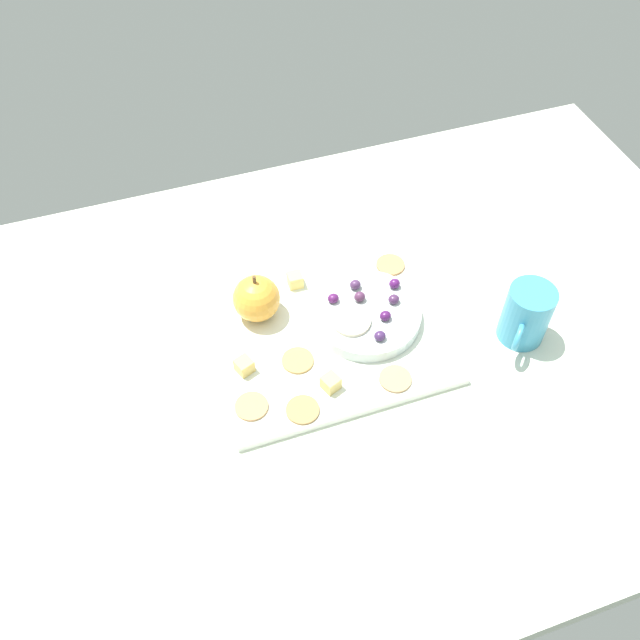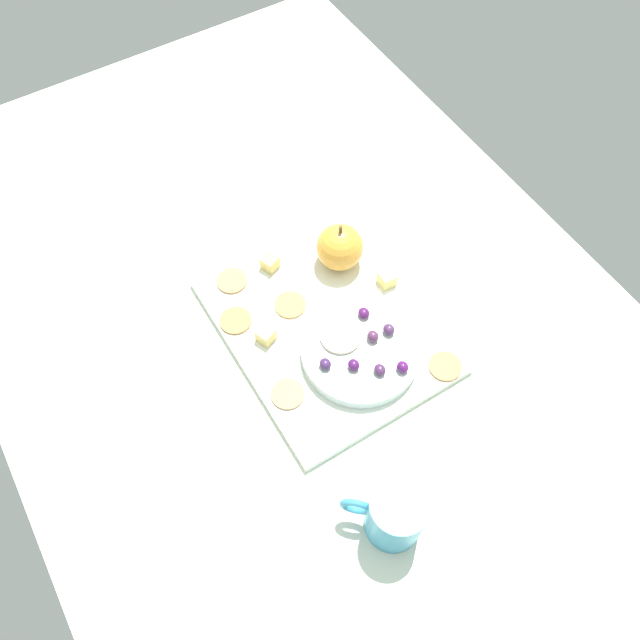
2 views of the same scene
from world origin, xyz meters
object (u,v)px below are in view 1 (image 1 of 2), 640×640
at_px(apple_whole, 256,298).
at_px(grape_6, 380,336).
at_px(serving_dish, 366,314).
at_px(grape_4, 394,299).
at_px(cheese_cube_2, 292,281).
at_px(grape_0, 385,316).
at_px(platter, 326,340).
at_px(cracker_1, 252,406).
at_px(cracker_3, 390,265).
at_px(grape_3, 333,298).
at_px(cracker_2, 395,379).
at_px(cheese_cube_0, 245,368).
at_px(cracker_0, 298,361).
at_px(grape_1, 395,284).
at_px(apple_slice_0, 351,321).
at_px(cheese_cube_1, 331,383).
at_px(cracker_4, 303,410).
at_px(grape_5, 355,285).
at_px(grape_2, 360,297).
at_px(cup, 526,315).

bearing_deg(apple_whole, grape_6, -38.30).
bearing_deg(serving_dish, grape_4, 1.71).
distance_m(cheese_cube_2, grape_6, 0.17).
bearing_deg(grape_0, cheese_cube_2, 129.95).
bearing_deg(platter, cracker_1, -148.90).
bearing_deg(cracker_3, grape_3, -153.97).
distance_m(cracker_2, grape_0, 0.09).
xyz_separation_m(cheese_cube_0, cracker_0, (0.07, -0.01, -0.01)).
distance_m(grape_0, grape_1, 0.06).
bearing_deg(apple_slice_0, cheese_cube_1, -126.01).
height_order(grape_0, grape_1, same).
height_order(cheese_cube_0, cheese_cube_2, same).
xyz_separation_m(apple_whole, cracker_1, (-0.05, -0.15, -0.03)).
bearing_deg(platter, cracker_3, 35.27).
xyz_separation_m(cracker_4, apple_slice_0, (0.11, 0.11, 0.02)).
bearing_deg(grape_5, grape_1, -16.83).
xyz_separation_m(cracker_2, cracker_3, (0.08, 0.20, 0.00)).
height_order(cheese_cube_0, grape_2, grape_2).
bearing_deg(cup, serving_dish, 156.28).
relative_size(cheese_cube_2, cup, 0.24).
bearing_deg(cracker_4, cracker_2, 2.53).
relative_size(cheese_cube_1, grape_2, 1.31).
xyz_separation_m(cracker_4, grape_5, (0.14, 0.16, 0.03)).
distance_m(cracker_4, grape_4, 0.22).
xyz_separation_m(apple_whole, grape_4, (0.19, -0.06, -0.01)).
relative_size(cracker_0, cracker_1, 1.00).
relative_size(platter, cracker_4, 7.37).
height_order(serving_dish, cracker_0, serving_dish).
height_order(apple_whole, grape_4, apple_whole).
height_order(cheese_cube_1, cup, cup).
bearing_deg(grape_5, cracker_1, -145.17).
distance_m(apple_whole, cheese_cube_0, 0.11).
distance_m(cracker_1, cracker_4, 0.07).
bearing_deg(cup, grape_3, 153.67).
relative_size(cracker_1, cracker_2, 1.00).
bearing_deg(cheese_cube_2, apple_slice_0, -64.06).
height_order(cheese_cube_2, grape_4, grape_4).
xyz_separation_m(serving_dish, grape_0, (0.02, -0.02, 0.02)).
bearing_deg(grape_5, cheese_cube_1, -121.83).
bearing_deg(cheese_cube_2, grape_2, -43.84).
height_order(grape_6, cup, cup).
distance_m(cracker_2, grape_5, 0.16).
relative_size(cracker_4, grape_5, 2.69).
bearing_deg(cheese_cube_0, grape_6, -5.90).
relative_size(grape_5, grape_6, 1.00).
bearing_deg(serving_dish, cheese_cube_2, 130.23).
height_order(grape_4, cup, cup).
distance_m(grape_0, grape_3, 0.08).
distance_m(grape_1, cup, 0.19).
relative_size(cheese_cube_2, grape_3, 1.31).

